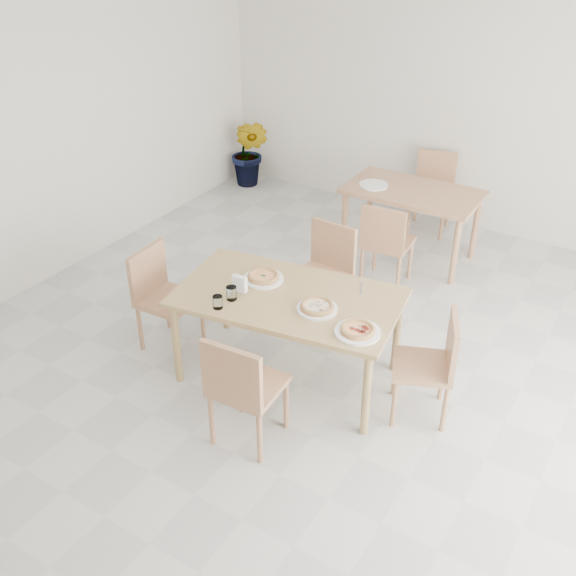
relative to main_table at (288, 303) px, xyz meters
The scene contains 21 objects.
main_table is the anchor object (origin of this frame).
chair_south 0.85m from the main_table, 79.88° to the right, with size 0.48×0.48×0.90m.
chair_north 0.92m from the main_table, 100.58° to the left, with size 0.47×0.47×0.90m.
chair_west 1.16m from the main_table, behind, with size 0.46×0.46×0.88m.
chair_east 1.15m from the main_table, ahead, with size 0.55×0.55×0.84m.
plate_margherita 0.31m from the main_table, 161.82° to the left, with size 0.31×0.31×0.02m, color white.
plate_mushroom 0.30m from the main_table, 11.44° to the right, with size 0.30×0.30×0.02m, color white.
plate_pepperoni 0.69m from the main_table, 13.80° to the right, with size 0.32×0.32×0.02m, color white.
pizza_margherita 0.32m from the main_table, 161.82° to the left, with size 0.29×0.29×0.03m.
pizza_mushroom 0.31m from the main_table, 11.44° to the right, with size 0.32×0.32×0.03m.
pizza_pepperoni 0.69m from the main_table, 13.80° to the right, with size 0.32×0.32×0.03m.
tumbler_a 0.44m from the main_table, 140.77° to the right, with size 0.08×0.08×0.10m, color white.
tumbler_b 0.55m from the main_table, 129.44° to the right, with size 0.07×0.07×0.10m, color white.
napkin_holder 0.39m from the main_table, 155.76° to the right, with size 0.13×0.08×0.14m.
fork_a 0.57m from the main_table, 40.92° to the left, with size 0.01×0.17×0.01m, color silver.
fork_b 0.42m from the main_table, 162.11° to the right, with size 0.01×0.18×0.01m, color silver.
second_table 2.36m from the main_table, 89.85° to the left, with size 1.34×0.78×0.75m.
chair_back_s 1.67m from the main_table, 88.31° to the left, with size 0.47×0.47×0.87m.
chair_back_n 3.15m from the main_table, 91.11° to the left, with size 0.50×0.50×0.87m.
plate_empty 2.29m from the main_table, 99.57° to the left, with size 0.30×0.30×0.02m, color white.
potted_plant 3.97m from the main_table, 129.06° to the left, with size 0.49×0.39×0.88m, color #2F6E21.
Camera 1 is at (2.12, -3.56, 3.42)m, focal length 42.00 mm.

